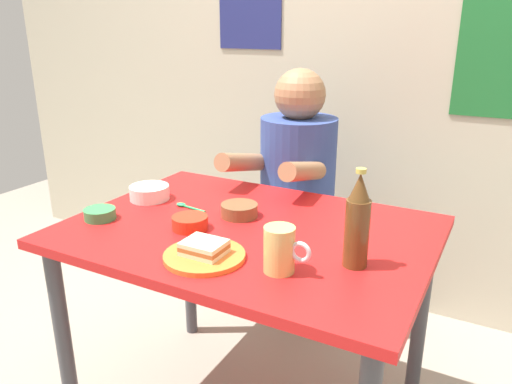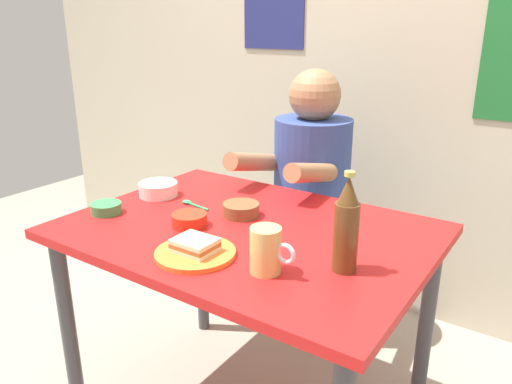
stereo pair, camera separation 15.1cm
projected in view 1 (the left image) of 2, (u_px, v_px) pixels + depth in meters
The scene contains 13 objects.
wall_back at pixel (361, 32), 2.21m from camera, with size 4.40×0.09×2.60m.
dining_table at pixel (248, 255), 1.55m from camera, with size 1.10×0.80×0.74m.
stool at pixel (295, 255), 2.22m from camera, with size 0.34×0.34×0.45m.
person_seated at pixel (297, 166), 2.07m from camera, with size 0.33×0.56×0.72m.
plate_orange at pixel (204, 256), 1.31m from camera, with size 0.22×0.22×0.01m, color orange.
sandwich at pixel (204, 247), 1.30m from camera, with size 0.11×0.09×0.04m.
beer_mug at pixel (280, 250), 1.23m from camera, with size 0.13×0.08×0.12m.
beer_bottle at pixel (357, 223), 1.24m from camera, with size 0.06×0.06×0.26m.
rice_bowl_white at pixel (149, 192), 1.75m from camera, with size 0.14×0.14×0.05m.
sauce_bowl_chili at pixel (190, 222), 1.50m from camera, with size 0.11×0.11×0.04m.
dip_bowl_green at pixel (100, 213), 1.57m from camera, with size 0.10×0.10×0.03m.
condiment_bowl_brown at pixel (239, 210), 1.59m from camera, with size 0.12×0.12×0.04m.
spoon at pixel (186, 206), 1.68m from camera, with size 0.13×0.03×0.01m.
Camera 1 is at (0.68, -1.22, 1.33)m, focal length 34.46 mm.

